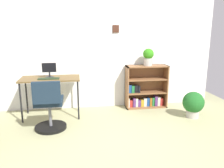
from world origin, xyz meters
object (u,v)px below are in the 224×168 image
desk (50,81)px  office_chair (49,109)px  monitor (49,70)px  keyboard (49,79)px  potted_plant_floor (193,103)px  potted_plant_on_shelf (148,56)px  bookshelf_low (145,89)px

desk → office_chair: size_ratio=1.25×
monitor → keyboard: monitor is taller
monitor → keyboard: (-0.00, -0.15, -0.14)m
desk → office_chair: 0.71m
keyboard → potted_plant_floor: keyboard is taller
keyboard → monitor: bearing=89.5°
monitor → desk: bearing=-72.0°
monitor → potted_plant_floor: 2.77m
monitor → keyboard: 0.20m
desk → potted_plant_on_shelf: (1.95, 0.24, 0.40)m
potted_plant_floor → office_chair: bearing=-176.2°
potted_plant_on_shelf → bookshelf_low: bearing=119.4°
bookshelf_low → potted_plant_on_shelf: size_ratio=2.56×
keyboard → office_chair: (0.04, -0.52, -0.39)m
desk → bookshelf_low: (1.92, 0.29, -0.30)m
bookshelf_low → potted_plant_on_shelf: 0.71m
potted_plant_on_shelf → monitor: bearing=-174.2°
monitor → potted_plant_on_shelf: bearing=5.8°
keyboard → potted_plant_floor: size_ratio=0.76×
potted_plant_floor → potted_plant_on_shelf: bearing=134.5°
keyboard → potted_plant_on_shelf: bearing=10.1°
office_chair → potted_plant_on_shelf: potted_plant_on_shelf is taller
keyboard → bookshelf_low: bearing=11.7°
office_chair → desk: bearing=92.5°
desk → monitor: 0.21m
monitor → potted_plant_on_shelf: (1.96, 0.20, 0.19)m
monitor → potted_plant_floor: size_ratio=0.55×
monitor → office_chair: 0.85m
keyboard → bookshelf_low: size_ratio=0.42×
monitor → bookshelf_low: (1.93, 0.25, -0.51)m
desk → potted_plant_on_shelf: potted_plant_on_shelf is taller
desk → keyboard: keyboard is taller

